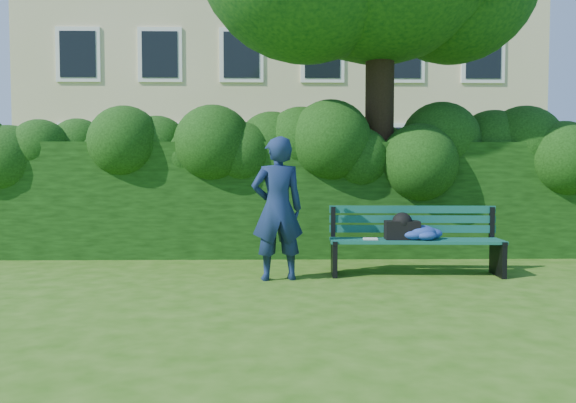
{
  "coord_description": "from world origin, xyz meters",
  "views": [
    {
      "loc": [
        -0.14,
        -6.83,
        1.34
      ],
      "look_at": [
        0.0,
        0.6,
        0.95
      ],
      "focal_mm": 35.0,
      "sensor_mm": 36.0,
      "label": 1
    }
  ],
  "objects": [
    {
      "name": "park_bench",
      "position": [
        1.64,
        0.41,
        0.5
      ],
      "size": [
        2.24,
        0.66,
        0.89
      ],
      "rotation": [
        0.0,
        0.0,
        -0.04
      ],
      "color": "#10534A",
      "rests_on": "ground"
    },
    {
      "name": "hedge",
      "position": [
        0.0,
        2.2,
        0.9
      ],
      "size": [
        10.0,
        1.0,
        1.8
      ],
      "color": "black",
      "rests_on": "ground"
    },
    {
      "name": "apartment_building",
      "position": [
        -0.0,
        13.99,
        6.0
      ],
      "size": [
        16.0,
        8.08,
        12.0
      ],
      "color": "#C4BA83",
      "rests_on": "ground"
    },
    {
      "name": "ground",
      "position": [
        0.0,
        0.0,
        0.0
      ],
      "size": [
        80.0,
        80.0,
        0.0
      ],
      "primitive_type": "plane",
      "color": "#29590F",
      "rests_on": "ground"
    },
    {
      "name": "man_reading",
      "position": [
        -0.14,
        0.1,
        0.89
      ],
      "size": [
        0.72,
        0.54,
        1.78
      ],
      "primitive_type": "imported",
      "rotation": [
        0.0,
        0.0,
        3.33
      ],
      "color": "navy",
      "rests_on": "ground"
    }
  ]
}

